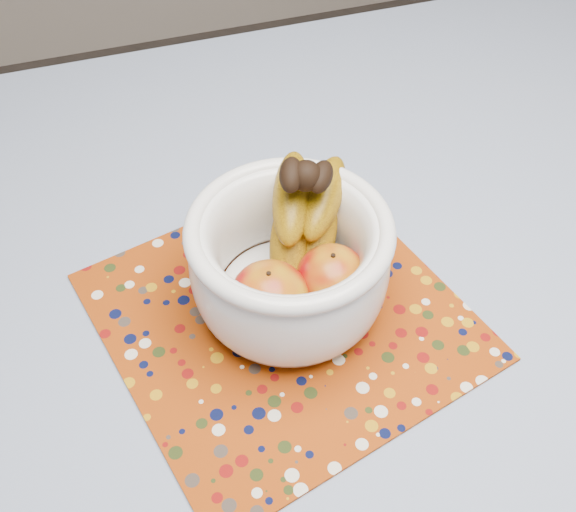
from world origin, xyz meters
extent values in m
cube|color=brown|center=(0.00, 0.00, 0.73)|extent=(1.20, 1.20, 0.04)
cylinder|color=brown|center=(-0.53, 0.53, 0.35)|extent=(0.06, 0.06, 0.71)
cylinder|color=brown|center=(0.53, 0.53, 0.35)|extent=(0.06, 0.06, 0.71)
cube|color=slate|center=(0.00, 0.00, 0.76)|extent=(1.32, 1.32, 0.01)
cube|color=#863007|center=(-0.11, 0.04, 0.76)|extent=(0.46, 0.46, 0.00)
cylinder|color=white|center=(-0.10, 0.06, 0.77)|extent=(0.11, 0.11, 0.01)
cylinder|color=white|center=(-0.10, 0.06, 0.78)|extent=(0.16, 0.16, 0.01)
torus|color=white|center=(-0.10, 0.06, 0.89)|extent=(0.22, 0.22, 0.02)
ellipsoid|color=#810507|center=(-0.13, 0.03, 0.83)|extent=(0.08, 0.08, 0.08)
ellipsoid|color=#810507|center=(-0.06, 0.03, 0.82)|extent=(0.08, 0.08, 0.07)
sphere|color=black|center=(-0.07, 0.09, 0.92)|extent=(0.03, 0.03, 0.03)
camera|label=1|loc=(-0.25, -0.40, 1.39)|focal=42.00mm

